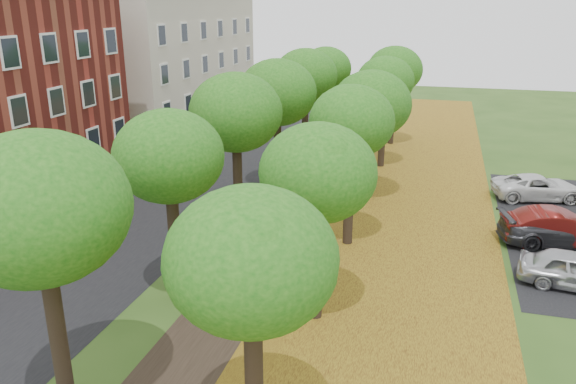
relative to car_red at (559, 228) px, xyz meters
The scene contains 9 objects.
street_asphalt 18.53m from the car_red, behind, with size 8.00×70.00×0.01m, color black.
footpath 11.06m from the car_red, behind, with size 3.20×70.00×0.01m, color black.
leaf_verge 6.10m from the car_red, behind, with size 7.50×70.00×0.01m, color #A3851E.
tree_row_west 13.87m from the car_red, behind, with size 3.73×33.73×6.54m.
tree_row_east 9.42m from the car_red, behind, with size 3.73×33.73×6.54m.
building_cream 34.05m from the car_red, 146.05° to the left, with size 10.30×20.30×10.40m.
car_red is the anchor object (origin of this frame).
car_grey 0.09m from the car_red, 90.00° to the left, with size 1.93×4.75×1.38m, color #323337.
car_white 5.91m from the car_red, 90.00° to the left, with size 2.05×4.46×1.24m, color silver.
Camera 1 is at (5.95, -9.41, 9.56)m, focal length 35.00 mm.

